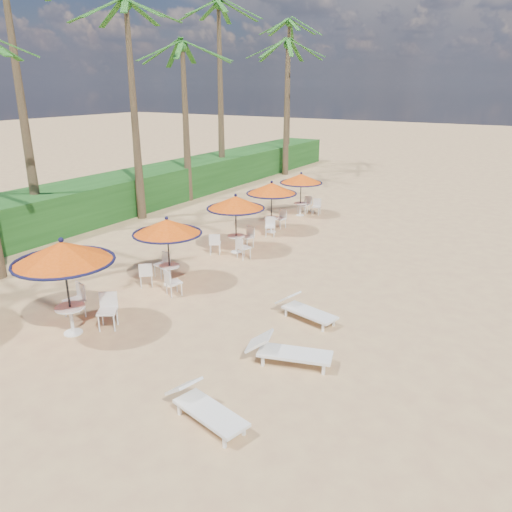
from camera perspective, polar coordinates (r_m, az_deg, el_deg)
The scene contains 15 objects.
ground at distance 11.44m, azimuth -2.19°, elevation -13.82°, with size 160.00×160.00×0.00m, color tan.
scrub_hedge at distance 27.26m, azimuth -13.49°, elevation 7.35°, with size 3.00×40.00×1.80m, color #194716.
station_0 at distance 13.40m, azimuth -20.87°, elevation -0.47°, with size 2.53×2.53×2.64m.
station_1 at distance 15.99m, azimuth -10.25°, elevation 2.34°, with size 2.21×2.21×2.30m.
station_2 at distance 18.93m, azimuth -2.34°, elevation 5.28°, with size 2.22×2.22×2.32m.
station_3 at distance 21.65m, azimuth 1.84°, elevation 7.19°, with size 2.19×2.19×2.29m.
station_4 at distance 24.71m, azimuth 5.31°, elevation 8.24°, with size 2.08×2.10×2.17m.
lounger_near at distance 10.11m, azimuth -6.00°, elevation -16.69°, with size 1.99×1.03×0.68m.
lounger_mid at distance 11.83m, azimuth 3.46°, elevation -10.75°, with size 2.09×1.16×0.72m.
lounger_far at distance 13.95m, azimuth 5.52°, elevation -6.03°, with size 1.93×0.99×0.66m.
palm_3 at distance 24.42m, azimuth -14.55°, elevation 24.85°, with size 5.00×5.00×9.72m.
palm_4 at distance 27.85m, azimuth -8.37°, elevation 21.67°, with size 5.00×5.00×8.29m.
palm_5 at distance 32.09m, azimuth -4.28°, elevation 25.62°, with size 5.00×5.00×10.77m.
palm_6 at distance 36.06m, azimuth 3.62°, elevation 22.15°, with size 5.00×5.00×8.92m.
palm_7 at distance 39.17m, azimuth 3.81°, elevation 24.17°, with size 5.00×5.00×10.57m.
Camera 1 is at (5.32, -7.99, 6.22)m, focal length 35.00 mm.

